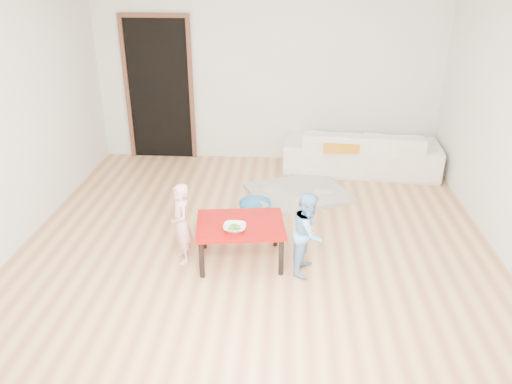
# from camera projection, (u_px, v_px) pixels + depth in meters

# --- Properties ---
(floor) EXTENTS (5.00, 5.00, 0.01)m
(floor) POSITION_uv_depth(u_px,v_px,m) (257.00, 238.00, 5.45)
(floor) COLOR #AF734B
(floor) RESTS_ON ground
(back_wall) EXTENTS (5.00, 0.02, 2.60)m
(back_wall) POSITION_uv_depth(u_px,v_px,m) (268.00, 73.00, 7.17)
(back_wall) COLOR silver
(back_wall) RESTS_ON floor
(left_wall) EXTENTS (0.02, 5.00, 2.60)m
(left_wall) POSITION_uv_depth(u_px,v_px,m) (12.00, 119.00, 5.05)
(left_wall) COLOR silver
(left_wall) RESTS_ON floor
(doorway) EXTENTS (1.02, 0.08, 2.11)m
(doorway) POSITION_uv_depth(u_px,v_px,m) (160.00, 90.00, 7.36)
(doorway) COLOR brown
(doorway) RESTS_ON back_wall
(sofa) EXTENTS (2.21, 1.01, 0.63)m
(sofa) POSITION_uv_depth(u_px,v_px,m) (361.00, 150.00, 7.10)
(sofa) COLOR white
(sofa) RESTS_ON floor
(cushion) EXTENTS (0.49, 0.44, 0.13)m
(cushion) POSITION_uv_depth(u_px,v_px,m) (340.00, 144.00, 6.84)
(cushion) COLOR orange
(cushion) RESTS_ON sofa
(red_table) EXTENTS (0.93, 0.74, 0.43)m
(red_table) POSITION_uv_depth(u_px,v_px,m) (241.00, 242.00, 4.96)
(red_table) COLOR #980908
(red_table) RESTS_ON floor
(bowl) EXTENTS (0.22, 0.22, 0.05)m
(bowl) POSITION_uv_depth(u_px,v_px,m) (235.00, 228.00, 4.73)
(bowl) COLOR white
(bowl) RESTS_ON red_table
(broccoli) EXTENTS (0.12, 0.12, 0.06)m
(broccoli) POSITION_uv_depth(u_px,v_px,m) (235.00, 228.00, 4.73)
(broccoli) COLOR #2D5919
(broccoli) RESTS_ON red_table
(child_pink) EXTENTS (0.31, 0.36, 0.83)m
(child_pink) POSITION_uv_depth(u_px,v_px,m) (181.00, 224.00, 4.89)
(child_pink) COLOR pink
(child_pink) RESTS_ON floor
(child_blue) EXTENTS (0.40, 0.46, 0.82)m
(child_blue) POSITION_uv_depth(u_px,v_px,m) (308.00, 233.00, 4.73)
(child_blue) COLOR #57A3CB
(child_blue) RESTS_ON floor
(basin) EXTENTS (0.39, 0.39, 0.12)m
(basin) POSITION_uv_depth(u_px,v_px,m) (255.00, 206.00, 6.03)
(basin) COLOR teal
(basin) RESTS_ON floor
(blanket) EXTENTS (1.48, 1.38, 0.06)m
(blanket) POSITION_uv_depth(u_px,v_px,m) (298.00, 193.00, 6.46)
(blanket) COLOR #AEA89A
(blanket) RESTS_ON floor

